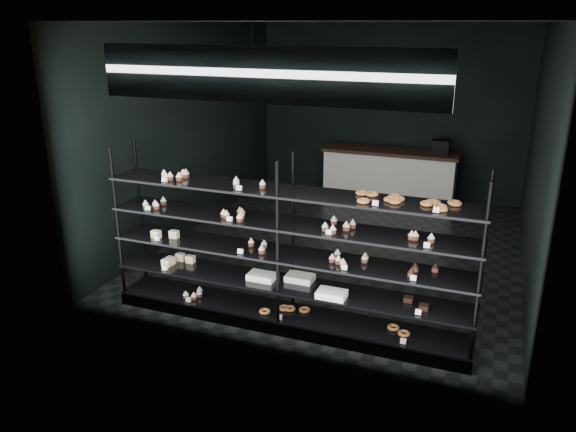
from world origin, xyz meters
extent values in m
cube|color=black|center=(0.00, 0.00, 0.01)|extent=(5.00, 6.00, 0.01)
cube|color=black|center=(0.00, 0.00, 3.20)|extent=(5.00, 6.00, 0.01)
cube|color=black|center=(0.00, 3.00, 1.60)|extent=(5.00, 0.01, 3.20)
cube|color=black|center=(0.00, -3.00, 1.60)|extent=(5.00, 0.01, 3.20)
cube|color=black|center=(-2.50, 0.00, 1.60)|extent=(0.01, 6.00, 3.20)
cube|color=black|center=(2.50, 0.00, 1.60)|extent=(0.01, 6.00, 3.20)
cube|color=black|center=(0.03, -2.45, 0.06)|extent=(4.00, 0.50, 0.12)
cylinder|color=black|center=(-1.94, -2.67, 0.99)|extent=(0.04, 0.04, 1.85)
cylinder|color=black|center=(-1.94, -2.23, 0.99)|extent=(0.04, 0.04, 1.85)
cylinder|color=black|center=(0.03, -2.67, 0.99)|extent=(0.04, 0.04, 1.85)
cylinder|color=black|center=(0.03, -2.23, 0.99)|extent=(0.04, 0.04, 1.85)
cylinder|color=black|center=(2.00, -2.67, 0.99)|extent=(0.04, 0.04, 1.85)
cylinder|color=black|center=(2.00, -2.23, 0.99)|extent=(0.04, 0.04, 1.85)
cube|color=black|center=(0.03, -2.45, 0.15)|extent=(4.00, 0.50, 0.03)
cube|color=black|center=(0.03, -2.45, 0.50)|extent=(4.00, 0.50, 0.02)
cube|color=black|center=(0.03, -2.45, 0.85)|extent=(4.00, 0.50, 0.02)
cube|color=black|center=(0.03, -2.45, 1.20)|extent=(4.00, 0.50, 0.02)
cube|color=black|center=(0.03, -2.45, 1.55)|extent=(4.00, 0.50, 0.02)
cube|color=white|center=(-1.25, -2.63, 1.59)|extent=(0.06, 0.04, 0.06)
cube|color=white|center=(-0.36, -2.63, 1.59)|extent=(0.06, 0.04, 0.06)
cube|color=white|center=(0.98, -2.63, 1.59)|extent=(0.06, 0.04, 0.06)
cube|color=white|center=(1.55, -2.63, 1.59)|extent=(0.06, 0.04, 0.06)
cube|color=white|center=(-1.51, -2.63, 1.24)|extent=(0.06, 0.04, 0.06)
cube|color=white|center=(-0.49, -2.63, 1.24)|extent=(0.05, 0.04, 0.06)
cube|color=white|center=(0.57, -2.63, 1.24)|extent=(0.05, 0.04, 0.06)
cube|color=white|center=(1.49, -2.63, 1.24)|extent=(0.06, 0.04, 0.06)
cube|color=white|center=(-1.42, -2.63, 0.89)|extent=(0.06, 0.04, 0.06)
cube|color=white|center=(-0.37, -2.63, 0.89)|extent=(0.06, 0.04, 0.06)
cube|color=white|center=(0.72, -2.63, 0.89)|extent=(0.05, 0.04, 0.06)
cube|color=white|center=(1.45, -2.63, 0.89)|extent=(0.06, 0.04, 0.06)
cube|color=white|center=(-1.40, -2.63, 0.54)|extent=(0.06, 0.04, 0.06)
cube|color=white|center=(1.44, -2.63, 0.54)|extent=(0.06, 0.04, 0.06)
cube|color=white|center=(-1.09, -2.63, 0.19)|extent=(0.06, 0.04, 0.06)
cube|color=white|center=(0.06, -2.63, 0.19)|extent=(0.05, 0.04, 0.06)
cube|color=white|center=(1.38, -2.63, 0.19)|extent=(0.06, 0.04, 0.06)
cube|color=#0C1E3F|center=(0.00, -2.92, 2.75)|extent=(3.20, 0.04, 0.45)
cube|color=white|center=(0.00, -2.94, 2.75)|extent=(3.30, 0.02, 0.50)
cylinder|color=black|center=(-0.79, -1.39, 2.89)|extent=(0.01, 0.01, 0.58)
sphere|color=#F5C655|center=(-0.79, -1.39, 2.45)|extent=(0.30, 0.30, 0.30)
cube|color=silver|center=(0.17, 2.50, 0.46)|extent=(2.37, 0.60, 0.92)
cube|color=black|center=(0.17, 2.50, 0.95)|extent=(2.46, 0.65, 0.06)
cube|color=black|center=(1.05, 2.50, 1.10)|extent=(0.30, 0.30, 0.25)
camera|label=1|loc=(2.04, -7.58, 3.19)|focal=35.00mm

